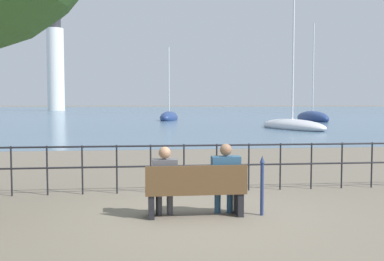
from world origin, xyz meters
The scene contains 11 objects.
ground_plane centered at (0.00, 0.00, 0.00)m, with size 1000.00×1000.00×0.00m, color #706656.
harbor_water centered at (0.00, 160.77, 0.00)m, with size 600.00×300.00×0.01m.
park_bench centered at (0.00, -0.06, 0.43)m, with size 1.71×0.45×0.90m.
seated_person_left centered at (-0.53, 0.01, 0.66)m, with size 0.42×0.35×1.21m.
seated_person_right centered at (0.53, 0.01, 0.68)m, with size 0.49×0.35×1.24m.
promenade_railing centered at (0.00, 2.01, 0.69)m, with size 11.62×0.04×1.05m.
closed_umbrella centered at (1.15, -0.10, 0.58)m, with size 0.09×0.09×1.04m.
sailboat_1 centered at (2.19, 42.57, 0.35)m, with size 3.12×5.35×8.94m.
sailboat_2 centered at (10.54, 24.45, 0.29)m, with size 4.25×8.04×12.58m.
sailboat_4 centered at (18.09, 38.89, 0.37)m, with size 2.33×7.11×11.35m.
harbor_lighthouse centered at (-25.47, 119.55, 13.28)m, with size 4.74×4.74×28.55m.
Camera 1 is at (-0.90, -7.20, 1.93)m, focal length 40.00 mm.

